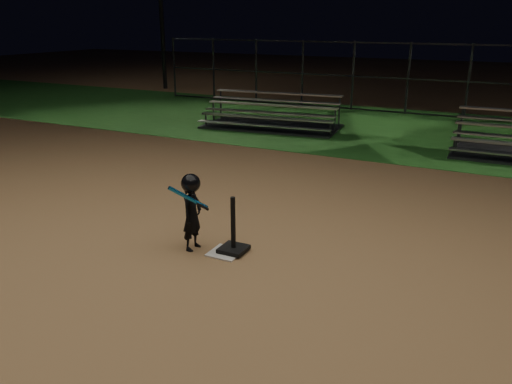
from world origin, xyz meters
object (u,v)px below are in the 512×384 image
at_px(batting_tee, 233,241).
at_px(bleacher_left, 271,121).
at_px(child_batter, 192,210).
at_px(home_plate, 226,253).

height_order(batting_tee, bleacher_left, bleacher_left).
bearing_deg(bleacher_left, child_batter, -78.18).
xyz_separation_m(home_plate, batting_tee, (0.09, 0.09, 0.17)).
xyz_separation_m(child_batter, bleacher_left, (-2.76, 8.68, -0.41)).
relative_size(batting_tee, bleacher_left, 0.19).
relative_size(child_batter, bleacher_left, 0.27).
bearing_deg(child_batter, batting_tee, -74.08).
distance_m(batting_tee, bleacher_left, 9.17).
bearing_deg(bleacher_left, home_plate, -75.00).
relative_size(home_plate, batting_tee, 0.54).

